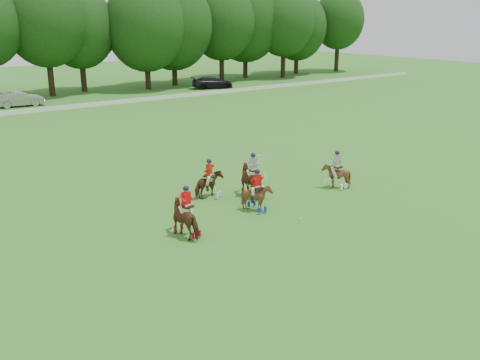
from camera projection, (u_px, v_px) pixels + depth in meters
ground at (266, 242)px, 22.67m from camera, size 180.00×180.00×0.00m
boundary_rail at (18, 112)px, 51.78m from camera, size 120.00×0.10×0.44m
car_mid at (20, 99)px, 55.86m from camera, size 4.87×1.97×1.57m
car_right at (212, 82)px, 69.62m from camera, size 5.75×3.66×1.55m
polo_red_a at (187, 218)px, 23.11m from camera, size 1.21×1.99×2.29m
polo_red_b at (209, 184)px, 28.00m from camera, size 1.79×1.74×2.11m
polo_red_c at (257, 196)px, 26.10m from camera, size 1.28×1.40×2.67m
polo_stripe_a at (253, 181)px, 28.17m from camera, size 1.24×2.02×2.37m
polo_stripe_b at (336, 175)px, 29.54m from camera, size 1.31×1.43×2.14m
polo_ball at (301, 219)px, 25.13m from camera, size 0.09×0.09×0.09m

